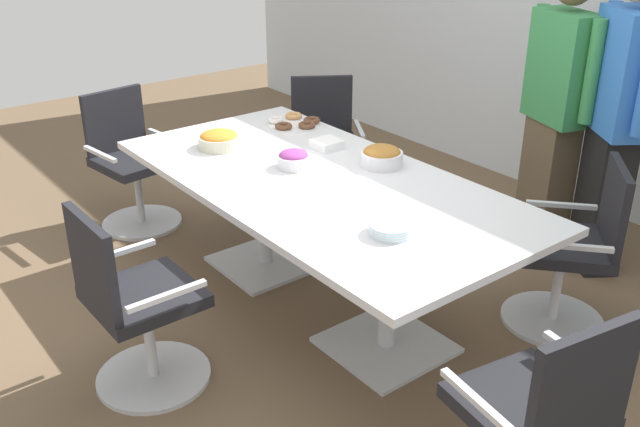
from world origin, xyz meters
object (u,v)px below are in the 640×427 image
object	(u,v)px
napkin_pile	(327,144)
snack_bowl_chips_orange	(219,139)
conference_table	(320,201)
office_chair_3	(324,151)
person_standing_0	(557,108)
snack_bowl_pretzels	(382,156)
person_standing_1	(617,117)
donut_platter	(294,123)
office_chair_2	(573,256)
plate_stack	(391,229)
snack_bowl_candy_mix	(294,159)
office_chair_4	(132,167)
office_chair_1	(537,427)
office_chair_0	(134,310)

from	to	relation	value
napkin_pile	snack_bowl_chips_orange	bearing A→B (deg)	-128.85
conference_table	office_chair_3	xyz separation A→B (m)	(-1.06, 0.86, -0.22)
person_standing_0	snack_bowl_pretzels	xyz separation A→B (m)	(-0.23, -1.23, -0.10)
person_standing_1	donut_platter	xyz separation A→B (m)	(-1.50, -1.17, -0.18)
office_chair_2	napkin_pile	world-z (taller)	office_chair_2
plate_stack	napkin_pile	bearing A→B (deg)	155.87
plate_stack	snack_bowl_candy_mix	bearing A→B (deg)	171.64
office_chair_2	snack_bowl_pretzels	bearing A→B (deg)	78.41
snack_bowl_pretzels	snack_bowl_chips_orange	world-z (taller)	snack_bowl_pretzels
office_chair_4	snack_bowl_pretzels	world-z (taller)	office_chair_4
person_standing_1	donut_platter	distance (m)	1.91
snack_bowl_chips_orange	snack_bowl_candy_mix	world-z (taller)	snack_bowl_chips_orange
snack_bowl_pretzels	donut_platter	distance (m)	0.86
office_chair_4	donut_platter	bearing A→B (deg)	126.51
snack_bowl_pretzels	snack_bowl_candy_mix	size ratio (longest dim) A/B	1.27
conference_table	snack_bowl_chips_orange	distance (m)	0.78
office_chair_1	person_standing_1	world-z (taller)	person_standing_1
snack_bowl_pretzels	napkin_pile	world-z (taller)	snack_bowl_pretzels
office_chair_1	office_chair_2	xyz separation A→B (m)	(-0.67, 1.21, 0.00)
person_standing_0	person_standing_1	size ratio (longest dim) A/B	0.96
office_chair_2	donut_platter	xyz separation A→B (m)	(-1.77, -0.49, 0.36)
office_chair_1	snack_bowl_chips_orange	distance (m)	2.41
office_chair_2	plate_stack	distance (m)	1.15
conference_table	snack_bowl_chips_orange	world-z (taller)	snack_bowl_chips_orange
person_standing_1	office_chair_1	bearing A→B (deg)	152.16
person_standing_0	plate_stack	world-z (taller)	person_standing_0
office_chair_0	office_chair_3	distance (m)	2.25
person_standing_1	snack_bowl_chips_orange	world-z (taller)	person_standing_1
person_standing_1	snack_bowl_chips_orange	size ratio (longest dim) A/B	7.39
person_standing_1	snack_bowl_candy_mix	size ratio (longest dim) A/B	10.01
donut_platter	napkin_pile	bearing A→B (deg)	-11.88
office_chair_2	person_standing_1	distance (m)	0.91
person_standing_1	snack_bowl_pretzels	world-z (taller)	person_standing_1
conference_table	office_chair_0	distance (m)	1.13
conference_table	snack_bowl_chips_orange	xyz separation A→B (m)	(-0.74, -0.17, 0.18)
office_chair_0	office_chair_2	world-z (taller)	same
office_chair_1	donut_platter	xyz separation A→B (m)	(-2.44, 0.72, 0.36)
person_standing_0	napkin_pile	size ratio (longest dim) A/B	11.36
person_standing_0	snack_bowl_chips_orange	distance (m)	2.05
donut_platter	snack_bowl_candy_mix	bearing A→B (deg)	-36.13
office_chair_3	snack_bowl_chips_orange	world-z (taller)	office_chair_3
plate_stack	napkin_pile	xyz separation A→B (m)	(-1.04, 0.47, -0.00)
office_chair_1	person_standing_1	size ratio (longest dim) A/B	0.50
conference_table	napkin_pile	xyz separation A→B (m)	(-0.34, 0.32, 0.15)
office_chair_1	office_chair_3	distance (m)	2.93
office_chair_0	office_chair_3	xyz separation A→B (m)	(-1.11, 1.96, 0.00)
office_chair_4	snack_bowl_chips_orange	size ratio (longest dim) A/B	3.71
office_chair_1	snack_bowl_chips_orange	bearing A→B (deg)	96.42
conference_table	napkin_pile	world-z (taller)	napkin_pile
snack_bowl_chips_orange	snack_bowl_pretzels	bearing A→B (deg)	34.68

